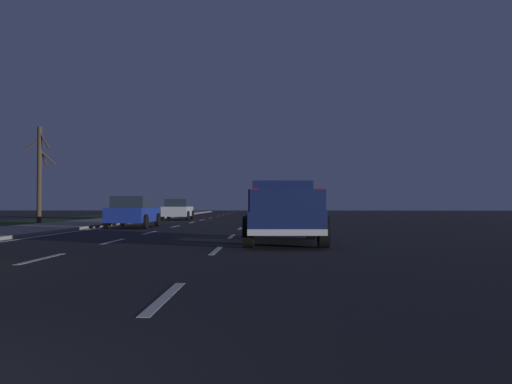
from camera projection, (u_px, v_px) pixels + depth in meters
name	position (u px, v px, depth m)	size (l,w,h in m)	color
ground	(211.00, 226.00, 29.28)	(144.00, 144.00, 0.00)	black
sidewalk_shoulder	(74.00, 224.00, 29.43)	(108.00, 4.00, 0.12)	gray
lane_markings	(166.00, 223.00, 32.83)	(108.08, 7.04, 0.01)	silver
pickup_truck	(283.00, 212.00, 16.49)	(5.44, 2.32, 1.87)	#141E4C
sedan_silver	(178.00, 209.00, 40.15)	(4.44, 2.09, 1.54)	#B2B5BA
sedan_blue	(133.00, 212.00, 26.98)	(4.41, 2.03, 1.54)	navy
bare_tree_far	(40.00, 172.00, 33.36)	(1.20, 1.61, 5.93)	#423323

